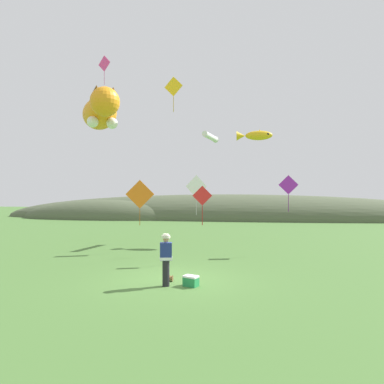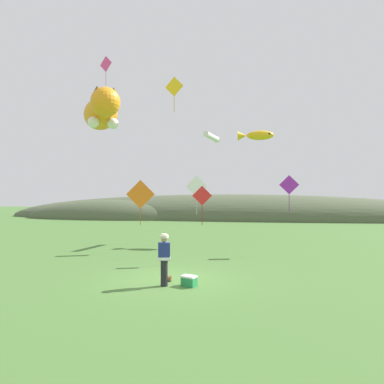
{
  "view_description": "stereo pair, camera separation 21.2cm",
  "coord_description": "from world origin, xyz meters",
  "views": [
    {
      "loc": [
        2.67,
        -12.14,
        3.16
      ],
      "look_at": [
        0.0,
        4.0,
        3.22
      ],
      "focal_mm": 32.0,
      "sensor_mm": 36.0,
      "label": 1
    },
    {
      "loc": [
        2.88,
        -12.1,
        3.16
      ],
      "look_at": [
        0.0,
        4.0,
        3.22
      ],
      "focal_mm": 32.0,
      "sensor_mm": 36.0,
      "label": 2
    }
  ],
  "objects": [
    {
      "name": "kite_diamond_white",
      "position": [
        -0.03,
        5.59,
        3.5
      ],
      "size": [
        1.02,
        0.65,
        2.09
      ],
      "color": "white"
    },
    {
      "name": "ground_plane",
      "position": [
        0.0,
        0.0,
        0.0
      ],
      "size": [
        120.0,
        120.0,
        0.0
      ],
      "primitive_type": "plane",
      "color": "#477033"
    },
    {
      "name": "picnic_cooler",
      "position": [
        0.74,
        -0.7,
        0.18
      ],
      "size": [
        0.58,
        0.49,
        0.36
      ],
      "color": "#268C4C",
      "rests_on": "ground"
    },
    {
      "name": "festival_attendant",
      "position": [
        -0.1,
        -0.82,
        0.95
      ],
      "size": [
        0.47,
        0.35,
        1.77
      ],
      "color": "black",
      "rests_on": "ground"
    },
    {
      "name": "kite_diamond_gold",
      "position": [
        -1.56,
        6.92,
        9.24
      ],
      "size": [
        1.12,
        0.23,
        2.04
      ],
      "color": "yellow"
    },
    {
      "name": "kite_diamond_pink",
      "position": [
        -6.97,
        9.68,
        11.92
      ],
      "size": [
        1.03,
        0.43,
        2.0
      ],
      "color": "#E53F8C"
    },
    {
      "name": "kite_spool",
      "position": [
        -0.07,
        -0.18,
        0.11
      ],
      "size": [
        0.12,
        0.22,
        0.22
      ],
      "color": "olive",
      "rests_on": "ground"
    },
    {
      "name": "kite_diamond_violet",
      "position": [
        4.73,
        6.27,
        3.57
      ],
      "size": [
        1.01,
        0.09,
        1.91
      ],
      "color": "purple"
    },
    {
      "name": "kite_giant_cat",
      "position": [
        -5.44,
        5.76,
        7.65
      ],
      "size": [
        3.95,
        5.8,
        1.99
      ],
      "color": "orange"
    },
    {
      "name": "kite_tube_streamer",
      "position": [
        0.21,
        10.24,
        6.87
      ],
      "size": [
        0.84,
        2.54,
        0.44
      ],
      "color": "white"
    },
    {
      "name": "distant_hill_ridge",
      "position": [
        -2.21,
        30.24,
        0.0
      ],
      "size": [
        60.02,
        10.82,
        6.03
      ],
      "color": "#4C563D",
      "rests_on": "ground"
    },
    {
      "name": "kite_fish_windsock",
      "position": [
        3.07,
        10.22,
        6.88
      ],
      "size": [
        2.3,
        0.68,
        0.7
      ],
      "color": "gold"
    },
    {
      "name": "kite_diamond_orange",
      "position": [
        -3.11,
        5.56,
        3.09
      ],
      "size": [
        1.53,
        0.29,
        2.45
      ],
      "color": "orange"
    },
    {
      "name": "kite_diamond_red",
      "position": [
        0.59,
        3.34,
        3.02
      ],
      "size": [
        0.91,
        0.09,
        1.81
      ],
      "color": "red"
    }
  ]
}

